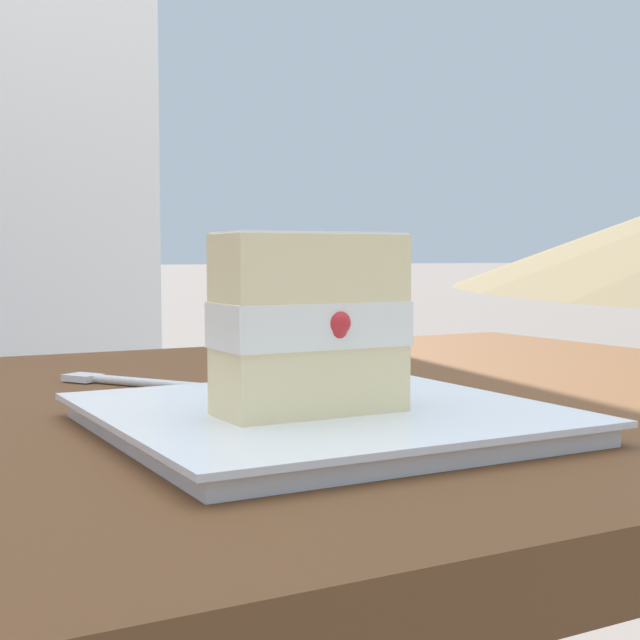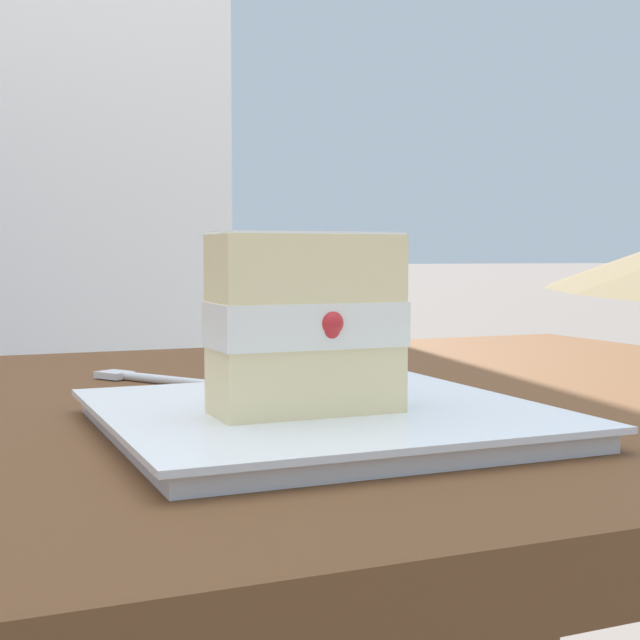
# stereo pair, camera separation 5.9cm
# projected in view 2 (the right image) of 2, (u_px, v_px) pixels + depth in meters

# --- Properties ---
(dessert_plate) EXTENTS (0.27, 0.27, 0.02)m
(dessert_plate) POSITION_uv_depth(u_px,v_px,m) (320.00, 418.00, 0.59)
(dessert_plate) COLOR white
(dessert_plate) RESTS_ON patio_table
(cake_slice) EXTENTS (0.12, 0.06, 0.11)m
(cake_slice) POSITION_uv_depth(u_px,v_px,m) (306.00, 323.00, 0.56)
(cake_slice) COLOR beige
(cake_slice) RESTS_ON dessert_plate
(dessert_fork) EXTENTS (0.10, 0.15, 0.01)m
(dessert_fork) POSITION_uv_depth(u_px,v_px,m) (160.00, 379.00, 0.81)
(dessert_fork) COLOR silver
(dessert_fork) RESTS_ON patio_table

